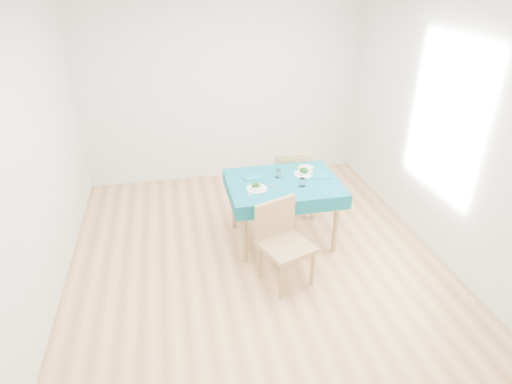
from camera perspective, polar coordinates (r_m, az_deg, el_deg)
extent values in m
cube|color=#AA7947|center=(4.78, 0.00, -9.15)|extent=(4.00, 4.50, 0.02)
cube|color=silver|center=(6.23, -4.39, 13.63)|extent=(4.00, 0.02, 2.70)
cube|color=silver|center=(2.27, 12.23, -14.93)|extent=(4.00, 0.02, 2.70)
cube|color=silver|center=(4.21, -27.73, 3.41)|extent=(0.02, 4.50, 2.70)
cube|color=silver|center=(4.90, 23.73, 7.43)|extent=(0.02, 4.50, 2.70)
cube|color=#095562|center=(4.93, 3.56, -2.54)|extent=(1.23, 0.94, 0.76)
cube|color=olive|center=(4.17, 4.17, -5.62)|extent=(0.60, 0.63, 1.15)
cube|color=olive|center=(5.53, 4.46, 3.28)|extent=(0.50, 0.54, 1.15)
cube|color=silver|center=(4.51, -0.94, -0.01)|extent=(0.03, 0.20, 0.00)
cube|color=silver|center=(4.60, 2.70, 0.51)|extent=(0.08, 0.19, 0.00)
cube|color=silver|center=(4.92, 3.28, 2.42)|extent=(0.09, 0.18, 0.00)
cube|color=silver|center=(4.94, 8.03, 2.31)|extent=(0.05, 0.23, 0.00)
cube|color=#0C5F6C|center=(4.82, -0.45, 1.99)|extent=(0.24, 0.18, 0.01)
cube|color=#0C5F6C|center=(4.91, 8.53, 2.14)|extent=(0.23, 0.17, 0.01)
cylinder|color=white|center=(4.82, 2.99, 2.46)|extent=(0.07, 0.07, 0.09)
cylinder|color=white|center=(4.65, 6.20, 1.31)|extent=(0.07, 0.07, 0.09)
cylinder|color=#A6E06D|center=(5.10, 6.62, 3.23)|extent=(0.19, 0.19, 0.01)
cube|color=beige|center=(5.09, 6.63, 3.36)|extent=(0.10, 0.10, 0.01)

